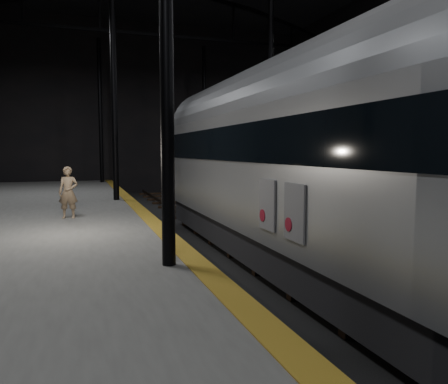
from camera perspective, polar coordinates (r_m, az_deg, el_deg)
name	(u,v)px	position (r m, az deg, el deg)	size (l,w,h in m)	color
ground	(264,254)	(13.77, 5.30, -8.13)	(44.00, 44.00, 0.00)	black
tactile_strip	(160,228)	(12.62, -8.33, -4.74)	(0.50, 43.80, 0.01)	olive
track	(264,252)	(13.75, 5.30, -7.85)	(2.40, 43.00, 0.24)	#3F3328
train	(336,155)	(10.01, 14.36, 4.76)	(3.14, 20.99, 5.61)	#A1A4A9
woman	(68,192)	(15.19, -19.67, -0.05)	(0.62, 0.41, 1.71)	#917659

